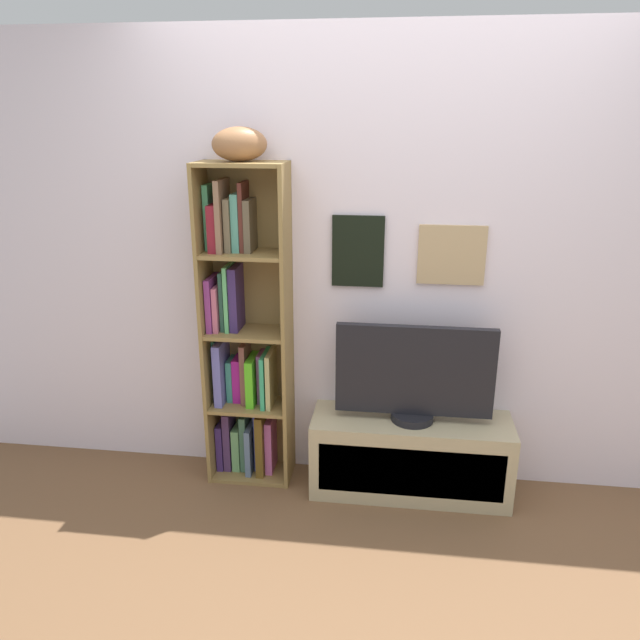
{
  "coord_description": "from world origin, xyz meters",
  "views": [
    {
      "loc": [
        0.06,
        -1.96,
        1.94
      ],
      "look_at": [
        -0.31,
        0.85,
        0.98
      ],
      "focal_mm": 34.28,
      "sensor_mm": 36.0,
      "label": 1
    }
  ],
  "objects_px": {
    "television": "(414,375)",
    "football": "(240,144)",
    "tv_stand": "(410,456)",
    "bookshelf": "(243,342)"
  },
  "relations": [
    {
      "from": "television",
      "to": "football",
      "type": "bearing_deg",
      "value": 176.91
    },
    {
      "from": "football",
      "to": "tv_stand",
      "type": "distance_m",
      "value": 1.81
    },
    {
      "from": "bookshelf",
      "to": "television",
      "type": "distance_m",
      "value": 0.92
    },
    {
      "from": "bookshelf",
      "to": "tv_stand",
      "type": "relative_size",
      "value": 1.65
    },
    {
      "from": "bookshelf",
      "to": "television",
      "type": "bearing_deg",
      "value": -4.86
    },
    {
      "from": "bookshelf",
      "to": "tv_stand",
      "type": "height_order",
      "value": "bookshelf"
    },
    {
      "from": "tv_stand",
      "to": "television",
      "type": "bearing_deg",
      "value": 90.0
    },
    {
      "from": "tv_stand",
      "to": "television",
      "type": "height_order",
      "value": "television"
    },
    {
      "from": "bookshelf",
      "to": "football",
      "type": "bearing_deg",
      "value": -43.31
    },
    {
      "from": "bookshelf",
      "to": "football",
      "type": "relative_size",
      "value": 6.47
    }
  ]
}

